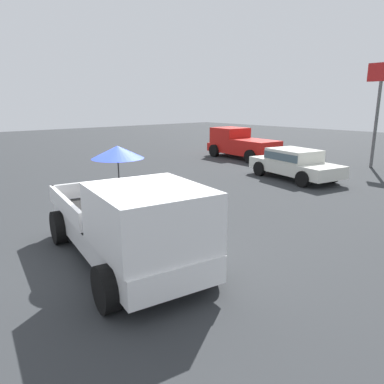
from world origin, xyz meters
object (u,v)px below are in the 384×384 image
(pickup_truck_red, at_px, (241,144))
(motel_sign, at_px, (379,95))
(parked_sedan_near, at_px, (294,162))
(pickup_truck_main, at_px, (131,223))

(pickup_truck_red, xyz_separation_m, motel_sign, (6.75, 2.78, 2.83))
(parked_sedan_near, height_order, motel_sign, motel_sign)
(pickup_truck_main, xyz_separation_m, pickup_truck_red, (-8.75, 13.21, -0.10))
(parked_sedan_near, bearing_deg, pickup_truck_red, 164.85)
(parked_sedan_near, bearing_deg, motel_sign, 92.10)
(pickup_truck_red, height_order, motel_sign, motel_sign)
(pickup_truck_red, xyz_separation_m, parked_sedan_near, (5.78, -2.93, -0.13))
(pickup_truck_red, bearing_deg, parked_sedan_near, 158.29)
(pickup_truck_red, distance_m, motel_sign, 7.83)
(pickup_truck_main, relative_size, motel_sign, 1.00)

